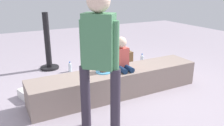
# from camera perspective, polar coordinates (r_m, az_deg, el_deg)

# --- Properties ---
(ground_plane) EXTENTS (12.00, 12.00, 0.00)m
(ground_plane) POSITION_cam_1_polar(r_m,az_deg,el_deg) (3.52, 1.36, -7.56)
(ground_plane) COLOR #A0939F
(concrete_ledge) EXTENTS (2.58, 0.50, 0.38)m
(concrete_ledge) POSITION_cam_1_polar(r_m,az_deg,el_deg) (3.45, 1.38, -4.74)
(concrete_ledge) COLOR gray
(concrete_ledge) RESTS_ON ground_plane
(child_seated) EXTENTS (0.28, 0.32, 0.48)m
(child_seated) POSITION_cam_1_polar(r_m,az_deg,el_deg) (3.35, 2.38, 1.89)
(child_seated) COLOR #13294E
(child_seated) RESTS_ON concrete_ledge
(adult_standing) EXTENTS (0.36, 0.35, 1.53)m
(adult_standing) POSITION_cam_1_polar(r_m,az_deg,el_deg) (2.36, -3.16, 3.14)
(adult_standing) COLOR #332B3A
(adult_standing) RESTS_ON ground_plane
(cake_plate) EXTENTS (0.22, 0.22, 0.07)m
(cake_plate) POSITION_cam_1_polar(r_m,az_deg,el_deg) (3.29, -2.14, -1.94)
(cake_plate) COLOR #4CA5D8
(cake_plate) RESTS_ON concrete_ledge
(gift_bag) EXTENTS (0.25, 0.11, 0.32)m
(gift_bag) POSITION_cam_1_polar(r_m,az_deg,el_deg) (4.12, -0.86, -1.56)
(gift_bag) COLOR #4C99E0
(gift_bag) RESTS_ON ground_plane
(railing_post) EXTENTS (0.36, 0.36, 1.10)m
(railing_post) POSITION_cam_1_polar(r_m,az_deg,el_deg) (4.62, -15.54, 3.49)
(railing_post) COLOR black
(railing_post) RESTS_ON ground_plane
(water_bottle_near_gift) EXTENTS (0.06, 0.06, 0.24)m
(water_bottle_near_gift) POSITION_cam_1_polar(r_m,az_deg,el_deg) (4.80, 7.40, 0.82)
(water_bottle_near_gift) COLOR silver
(water_bottle_near_gift) RESTS_ON ground_plane
(water_bottle_far_side) EXTENTS (0.06, 0.06, 0.20)m
(water_bottle_far_side) POSITION_cam_1_polar(r_m,az_deg,el_deg) (4.45, -10.33, -0.98)
(water_bottle_far_side) COLOR silver
(water_bottle_far_side) RESTS_ON ground_plane
(party_cup_red) EXTENTS (0.07, 0.07, 0.09)m
(party_cup_red) POSITION_cam_1_polar(r_m,az_deg,el_deg) (3.71, -11.41, -5.76)
(party_cup_red) COLOR red
(party_cup_red) RESTS_ON ground_plane
(cake_box_white) EXTENTS (0.40, 0.40, 0.13)m
(cake_box_white) POSITION_cam_1_polar(r_m,az_deg,el_deg) (3.58, -18.99, -7.02)
(cake_box_white) COLOR white
(cake_box_white) RESTS_ON ground_plane
(handbag_black_leather) EXTENTS (0.27, 0.14, 0.33)m
(handbag_black_leather) POSITION_cam_1_polar(r_m,az_deg,el_deg) (4.51, 0.73, -0.02)
(handbag_black_leather) COLOR black
(handbag_black_leather) RESTS_ON ground_plane
(handbag_brown_canvas) EXTENTS (0.33, 0.14, 0.34)m
(handbag_brown_canvas) POSITION_cam_1_polar(r_m,az_deg,el_deg) (4.93, 3.23, 1.52)
(handbag_brown_canvas) COLOR brown
(handbag_brown_canvas) RESTS_ON ground_plane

